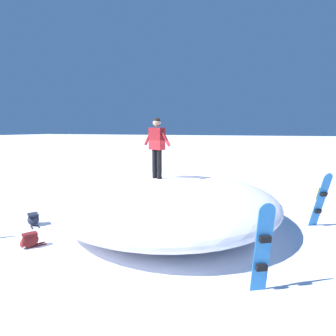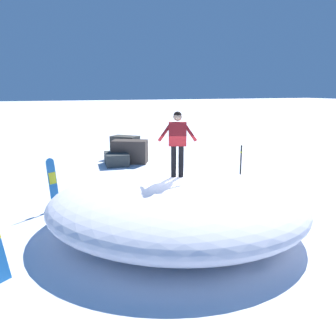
{
  "view_description": "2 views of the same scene",
  "coord_description": "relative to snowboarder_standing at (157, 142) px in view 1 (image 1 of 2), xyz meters",
  "views": [
    {
      "loc": [
        -7.31,
        -2.91,
        2.82
      ],
      "look_at": [
        0.65,
        0.03,
        1.6
      ],
      "focal_mm": 29.06,
      "sensor_mm": 36.0,
      "label": 1
    },
    {
      "loc": [
        8.52,
        -3.75,
        3.69
      ],
      "look_at": [
        0.08,
        -0.19,
        1.67
      ],
      "focal_mm": 37.89,
      "sensor_mm": 36.0,
      "label": 2
    }
  ],
  "objects": [
    {
      "name": "ground",
      "position": [
        0.02,
        -0.13,
        -2.44
      ],
      "size": [
        240.0,
        240.0,
        0.0
      ],
      "primitive_type": "plane",
      "color": "white"
    },
    {
      "name": "snow_mound",
      "position": [
        0.24,
        -0.15,
        -1.75
      ],
      "size": [
        9.49,
        9.49,
        1.38
      ],
      "primitive_type": "ellipsoid",
      "rotation": [
        0.0,
        0.0,
        0.79
      ],
      "color": "white",
      "rests_on": "ground"
    },
    {
      "name": "snowboarder_standing",
      "position": [
        0.0,
        0.0,
        0.0
      ],
      "size": [
        0.49,
        1.0,
        1.76
      ],
      "color": "black",
      "rests_on": "snow_mound"
    },
    {
      "name": "snowboard_primary_upright",
      "position": [
        -2.67,
        -3.04,
        -1.59
      ],
      "size": [
        0.34,
        0.36,
        1.64
      ],
      "color": "#2672BF",
      "rests_on": "ground"
    },
    {
      "name": "snowboard_secondary_upright",
      "position": [
        1.25,
        -4.52,
        -1.6
      ],
      "size": [
        0.55,
        0.52,
        1.63
      ],
      "color": "#2672BF",
      "rests_on": "ground"
    },
    {
      "name": "backpack_near",
      "position": [
        -1.43,
        3.38,
        -2.26
      ],
      "size": [
        0.53,
        0.62,
        0.36
      ],
      "color": "#1E2333",
      "rests_on": "ground"
    },
    {
      "name": "backpack_far",
      "position": [
        -2.63,
        2.23,
        -2.26
      ],
      "size": [
        0.57,
        0.45,
        0.36
      ],
      "color": "maroon",
      "rests_on": "ground"
    }
  ]
}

